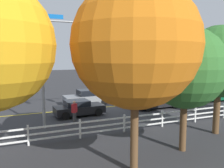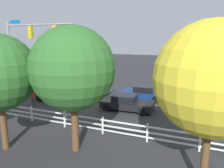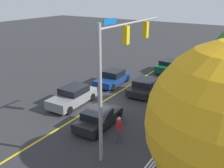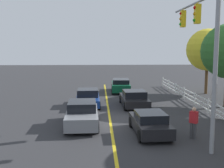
# 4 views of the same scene
# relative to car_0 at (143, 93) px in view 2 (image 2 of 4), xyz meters

# --- Properties ---
(ground_plane) EXTENTS (120.00, 120.00, 0.00)m
(ground_plane) POSITION_rel_car_0_xyz_m (4.79, 1.66, -0.66)
(ground_plane) COLOR #2D2D30
(lane_center_stripe) EXTENTS (28.00, 0.16, 0.01)m
(lane_center_stripe) POSITION_rel_car_0_xyz_m (0.79, 1.66, -0.65)
(lane_center_stripe) COLOR gold
(lane_center_stripe) RESTS_ON ground_plane
(signal_assembly) EXTENTS (6.69, 0.38, 7.55)m
(signal_assembly) POSITION_rel_car_0_xyz_m (8.93, 6.05, 4.60)
(signal_assembly) COLOR gray
(signal_assembly) RESTS_ON ground_plane
(car_0) EXTENTS (4.37, 2.09, 1.38)m
(car_0) POSITION_rel_car_0_xyz_m (0.00, 0.00, 0.00)
(car_0) COLOR navy
(car_0) RESTS_ON ground_plane
(car_2) EXTENTS (4.51, 2.10, 1.50)m
(car_2) POSITION_rel_car_0_xyz_m (5.92, -0.11, 0.07)
(car_2) COLOR slate
(car_2) RESTS_ON ground_plane
(car_3) EXTENTS (4.08, 2.00, 1.28)m
(car_3) POSITION_rel_car_0_xyz_m (7.76, 3.75, -0.03)
(car_3) COLOR black
(car_3) RESTS_ON ground_plane
(car_4) EXTENTS (4.45, 2.17, 1.34)m
(car_4) POSITION_rel_car_0_xyz_m (0.42, 3.80, -0.01)
(car_4) COLOR black
(car_4) RESTS_ON ground_plane
(pedestrian) EXTENTS (0.46, 0.47, 1.69)m
(pedestrian) POSITION_rel_car_0_xyz_m (8.64, 5.92, 0.27)
(pedestrian) COLOR #3F3F42
(pedestrian) RESTS_ON ground_plane
(white_rail_fence) EXTENTS (26.10, 0.10, 1.15)m
(white_rail_fence) POSITION_rel_car_0_xyz_m (1.79, 8.90, -0.06)
(white_rail_fence) COLOR white
(white_rail_fence) RESTS_ON ground_plane
(tree_0) EXTENTS (4.32, 4.32, 6.75)m
(tree_0) POSITION_rel_car_0_xyz_m (-5.55, 12.14, 3.92)
(tree_0) COLOR brown
(tree_0) RESTS_ON ground_plane
(tree_2) EXTENTS (4.38, 4.38, 6.71)m
(tree_2) POSITION_rel_car_0_xyz_m (0.89, 11.30, 3.84)
(tree_2) COLOR brown
(tree_2) RESTS_ON ground_plane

